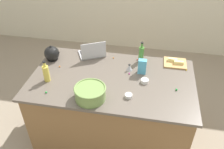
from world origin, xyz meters
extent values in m
plane|color=gray|center=(0.00, 0.00, 0.00)|extent=(12.00, 12.00, 0.00)
cube|color=olive|center=(0.00, 0.00, 0.43)|extent=(1.71, 0.98, 0.87)
cube|color=#60564C|center=(0.00, 0.00, 0.89)|extent=(1.77, 1.04, 0.03)
cube|color=#B7B7BC|center=(-0.34, 0.44, 0.91)|extent=(0.38, 0.34, 0.02)
cube|color=black|center=(-0.34, 0.45, 0.92)|extent=(0.31, 0.26, 0.00)
cube|color=#B7B7BC|center=(-0.28, 0.34, 1.02)|extent=(0.27, 0.15, 0.20)
cube|color=silver|center=(-0.29, 0.34, 1.02)|extent=(0.24, 0.13, 0.18)
cylinder|color=#72934C|center=(-0.15, -0.35, 0.96)|extent=(0.30, 0.30, 0.13)
cylinder|color=black|center=(-0.15, -0.35, 0.97)|extent=(0.24, 0.24, 0.11)
torus|color=#72934C|center=(-0.15, -0.35, 1.03)|extent=(0.31, 0.31, 0.02)
cylinder|color=#4C8C38|center=(0.28, 0.39, 1.00)|extent=(0.06, 0.06, 0.19)
cylinder|color=#4C8C38|center=(0.28, 0.39, 1.12)|extent=(0.03, 0.03, 0.05)
cylinder|color=black|center=(0.28, 0.39, 1.15)|extent=(0.03, 0.03, 0.01)
cylinder|color=#DBC64C|center=(-0.67, -0.16, 0.99)|extent=(0.07, 0.07, 0.18)
cylinder|color=#DBC64C|center=(-0.67, -0.16, 1.10)|extent=(0.03, 0.03, 0.05)
cylinder|color=black|center=(-0.67, -0.16, 1.14)|extent=(0.03, 0.03, 0.01)
cylinder|color=black|center=(-0.78, 0.24, 0.91)|extent=(0.13, 0.13, 0.01)
sphere|color=black|center=(-0.78, 0.24, 0.98)|extent=(0.18, 0.18, 0.18)
cone|color=black|center=(-0.69, 0.24, 1.00)|extent=(0.08, 0.03, 0.07)
sphere|color=black|center=(-0.78, 0.24, 1.07)|extent=(0.02, 0.02, 0.02)
cube|color=tan|center=(0.68, 0.41, 0.91)|extent=(0.26, 0.22, 0.02)
cube|color=#F4E58C|center=(0.72, 0.39, 0.94)|extent=(0.11, 0.04, 0.04)
cube|color=#F4E58C|center=(0.65, 0.44, 0.94)|extent=(0.11, 0.05, 0.04)
cylinder|color=white|center=(0.21, -0.27, 0.92)|extent=(0.07, 0.07, 0.04)
cylinder|color=white|center=(0.35, -0.01, 0.92)|extent=(0.08, 0.08, 0.04)
cone|color=#B2B2B7|center=(0.16, 0.19, 0.94)|extent=(0.07, 0.07, 0.07)
cylinder|color=black|center=(0.16, 0.19, 0.97)|extent=(0.02, 0.02, 0.01)
cube|color=#4CA5CC|center=(0.31, 0.16, 0.99)|extent=(0.09, 0.06, 0.17)
sphere|color=orange|center=(-0.08, -0.21, 0.91)|extent=(0.02, 0.02, 0.02)
sphere|color=yellow|center=(0.80, 0.29, 0.91)|extent=(0.01, 0.01, 0.01)
sphere|color=green|center=(0.68, -0.08, 0.91)|extent=(0.02, 0.02, 0.02)
sphere|color=green|center=(-0.60, -0.36, 0.91)|extent=(0.02, 0.02, 0.02)
sphere|color=orange|center=(-0.63, 0.10, 0.91)|extent=(0.02, 0.02, 0.02)
sphere|color=orange|center=(-0.05, 0.39, 0.91)|extent=(0.01, 0.01, 0.01)
sphere|color=red|center=(0.23, 0.41, 0.91)|extent=(0.02, 0.02, 0.02)
sphere|color=#CC3399|center=(0.17, 0.11, 0.91)|extent=(0.02, 0.02, 0.02)
camera|label=1|loc=(0.37, -1.98, 2.45)|focal=37.63mm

